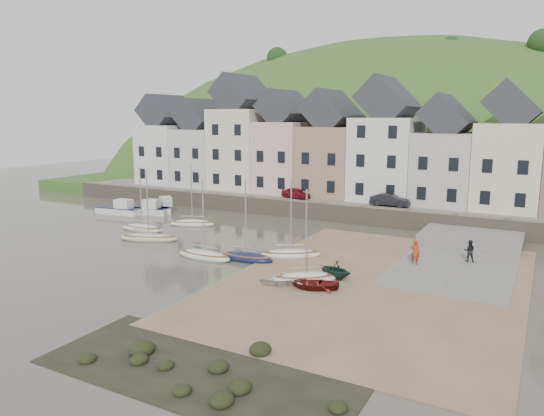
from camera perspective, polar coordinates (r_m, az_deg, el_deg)
The scene contains 26 objects.
ground at distance 38.55m, azimuth -4.31°, elevation -5.79°, with size 160.00×160.00×0.00m, color #454036.
quay_land at distance 66.94m, azimuth 10.76°, elevation 1.57°, with size 90.00×30.00×1.50m, color #395823.
quay_street at distance 56.11m, azimuth 7.13°, elevation 0.85°, with size 70.00×7.00×0.10m, color slate.
seawall at distance 53.03m, azimuth 5.72°, elevation -0.38°, with size 70.00×1.20×1.80m, color slate.
beach at distance 34.07m, azimuth 11.57°, elevation -8.09°, with size 18.00×26.00×0.06m, color brown.
slipway at distance 40.77m, azimuth 20.35°, elevation -5.43°, with size 8.00×18.00×0.12m, color slate.
hillside at distance 98.70m, azimuth 12.71°, elevation -6.88°, with size 134.40×84.00×84.00m.
townhouse_terrace at distance 58.15m, azimuth 10.17°, elevation 6.82°, with size 61.05×8.00×13.93m.
sailboat_0 at distance 50.68m, azimuth -8.94°, elevation -1.69°, with size 4.67×3.09×6.32m.
sailboat_1 at distance 49.43m, azimuth -14.38°, elevation -2.19°, with size 4.66×1.70×6.32m.
sailboat_2 at distance 45.45m, azimuth -13.67°, elevation -3.24°, with size 5.39×3.26×6.32m.
sailboat_3 at distance 38.97m, azimuth -7.63°, elevation -5.28°, with size 4.76×1.61×6.32m.
sailboat_4 at distance 39.06m, azimuth 2.13°, elevation -5.15°, with size 4.73×3.70×6.32m.
sailboat_5 at distance 38.17m, azimuth -2.92°, elevation -5.52°, with size 4.47×1.81×6.32m.
sailboat_6 at distance 33.46m, azimuth 3.81°, elevation -7.82°, with size 4.28×3.78×6.32m.
motorboat_0 at distance 57.59m, azimuth -13.70°, elevation -0.10°, with size 5.14×2.67×1.70m.
motorboat_1 at distance 58.37m, azimuth -16.69°, elevation -0.11°, with size 5.46×2.30×1.70m.
motorboat_2 at distance 58.63m, azimuth -12.36°, elevation 0.13°, with size 4.65×4.27×1.70m.
rowboat_white at distance 32.83m, azimuth 1.15°, elevation -7.94°, with size 2.22×3.11×0.64m, color silver.
rowboat_green at distance 33.89m, azimuth 7.10°, elevation -6.85°, with size 2.13×2.46×1.30m, color #153027.
rowboat_red at distance 31.99m, azimuth 4.84°, elevation -8.49°, with size 2.14×2.99×0.62m, color maroon.
person_red at distance 38.00m, azimuth 15.80°, elevation -4.79°, with size 0.66×0.43×1.80m, color maroon.
person_dark at distance 39.98m, azimuth 21.31°, elevation -4.50°, with size 0.79×0.62×1.63m, color black.
car_left at distance 56.84m, azimuth 2.69°, elevation 1.70°, with size 1.41×3.50×1.19m, color maroon.
car_right at distance 53.07m, azimuth 13.15°, elevation 0.90°, with size 1.40×4.00×1.32m, color black.
shore_rocks at distance 22.50m, azimuth -7.91°, elevation -17.70°, with size 14.00×6.11×0.72m.
Camera 1 is at (20.28, -31.02, 10.62)m, focal length 33.47 mm.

